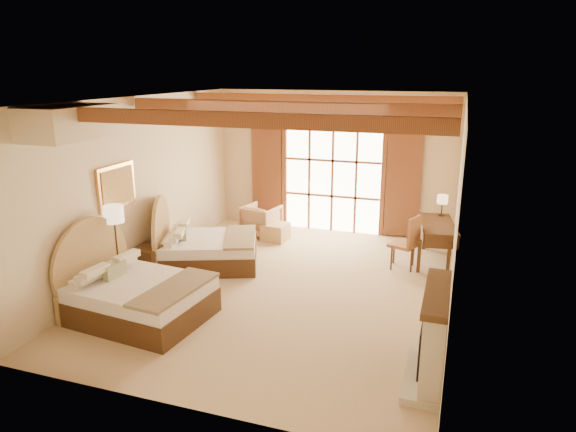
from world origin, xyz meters
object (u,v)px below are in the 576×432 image
at_px(armchair, 261,220).
at_px(desk, 436,241).
at_px(bed_near, 132,293).
at_px(bed_far, 202,246).
at_px(nightstand, 149,262).

relative_size(armchair, desk, 0.50).
relative_size(bed_near, bed_far, 0.91).
xyz_separation_m(bed_near, desk, (4.25, 3.89, 0.03)).
distance_m(bed_near, nightstand, 1.59).
relative_size(bed_near, desk, 1.35).
xyz_separation_m(bed_far, desk, (4.27, 1.60, 0.05)).
height_order(armchair, desk, desk).
bearing_deg(bed_far, nightstand, -147.92).
relative_size(bed_far, armchair, 2.99).
height_order(nightstand, desk, desk).
distance_m(nightstand, desk, 5.48).
xyz_separation_m(armchair, desk, (3.86, -0.48, 0.07)).
bearing_deg(desk, armchair, 163.22).
xyz_separation_m(bed_near, nightstand, (-0.65, 1.45, -0.11)).
bearing_deg(nightstand, bed_near, -63.19).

